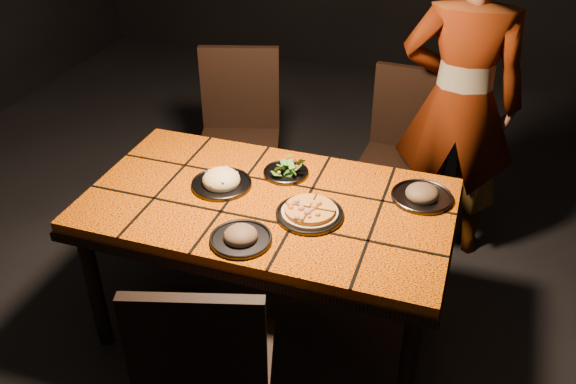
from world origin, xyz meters
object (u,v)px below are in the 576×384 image
(dining_table, at_px, (268,214))
(chair_near, at_px, (206,366))
(diner, at_px, (460,104))
(plate_pizza, at_px, (310,213))
(chair_far_right, at_px, (405,145))
(plate_pasta, at_px, (221,181))
(chair_far_left, at_px, (240,125))

(dining_table, bearing_deg, chair_near, -85.87)
(diner, height_order, plate_pizza, diner)
(chair_far_right, relative_size, plate_pasta, 3.60)
(dining_table, height_order, plate_pasta, plate_pasta)
(chair_near, height_order, plate_pizza, chair_near)
(chair_near, height_order, plate_pasta, chair_near)
(dining_table, height_order, plate_pizza, plate_pizza)
(chair_far_left, bearing_deg, plate_pizza, -70.07)
(chair_far_right, height_order, plate_pasta, chair_far_right)
(chair_near, xyz_separation_m, plate_pasta, (-0.30, 0.84, 0.20))
(chair_far_right, bearing_deg, chair_near, -99.35)
(chair_far_left, bearing_deg, chair_near, -88.25)
(chair_far_left, relative_size, plate_pasta, 3.75)
(diner, bearing_deg, chair_near, 67.29)
(chair_near, xyz_separation_m, chair_far_left, (-0.58, 1.71, 0.02))
(dining_table, relative_size, chair_far_right, 1.63)
(chair_far_left, relative_size, plate_pizza, 3.58)
(diner, relative_size, plate_pizza, 6.15)
(diner, xyz_separation_m, plate_pasta, (-0.95, -0.93, -0.11))
(dining_table, distance_m, chair_far_right, 1.12)
(plate_pizza, bearing_deg, diner, 63.92)
(plate_pasta, bearing_deg, chair_far_right, 54.87)
(dining_table, bearing_deg, plate_pizza, -15.94)
(dining_table, height_order, chair_near, chair_near)
(dining_table, height_order, chair_far_left, chair_far_left)
(chair_near, bearing_deg, diner, -126.85)
(chair_near, distance_m, chair_far_right, 1.86)
(chair_near, bearing_deg, plate_pizza, -118.17)
(plate_pasta, bearing_deg, chair_near, -70.49)
(dining_table, xyz_separation_m, diner, (0.72, 0.97, 0.22))
(chair_near, relative_size, plate_pasta, 3.61)
(chair_near, distance_m, plate_pizza, 0.78)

